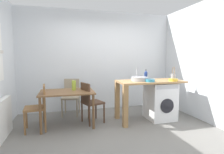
{
  "coord_description": "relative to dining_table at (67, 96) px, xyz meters",
  "views": [
    {
      "loc": [
        -0.96,
        -3.26,
        1.43
      ],
      "look_at": [
        0.05,
        0.45,
        1.03
      ],
      "focal_mm": 29.18,
      "sensor_mm": 36.0,
      "label": 1
    }
  ],
  "objects": [
    {
      "name": "tap",
      "position": [
        1.59,
        0.05,
        0.42
      ],
      "size": [
        0.02,
        0.02,
        0.28
      ],
      "primitive_type": "cylinder",
      "color": "#B2B2B7",
      "rests_on": "kitchen_counter"
    },
    {
      "name": "utensil_crock",
      "position": [
        2.48,
        -0.08,
        0.35
      ],
      "size": [
        0.11,
        0.11,
        0.3
      ],
      "color": "gray",
      "rests_on": "kitchen_counter"
    },
    {
      "name": "scissors",
      "position": [
        1.8,
        -0.23,
        0.28
      ],
      "size": [
        0.15,
        0.06,
        0.01
      ],
      "color": "#B2B2B7",
      "rests_on": "kitchen_counter"
    },
    {
      "name": "kitchen_counter",
      "position": [
        1.64,
        -0.13,
        0.12
      ],
      "size": [
        1.5,
        0.68,
        0.92
      ],
      "color": "tan",
      "rests_on": "ground_plane"
    },
    {
      "name": "colander",
      "position": [
        2.3,
        -0.35,
        0.31
      ],
      "size": [
        0.2,
        0.2,
        0.06
      ],
      "color": "gold",
      "rests_on": "kitchen_counter"
    },
    {
      "name": "mixing_bowl",
      "position": [
        1.74,
        -0.33,
        0.31
      ],
      "size": [
        0.21,
        0.21,
        0.06
      ],
      "color": "teal",
      "rests_on": "kitchen_counter"
    },
    {
      "name": "washing_machine",
      "position": [
        2.11,
        -0.13,
        -0.21
      ],
      "size": [
        0.6,
        0.61,
        0.86
      ],
      "color": "white",
      "rests_on": "ground_plane"
    },
    {
      "name": "sink_basin",
      "position": [
        1.59,
        -0.13,
        0.32
      ],
      "size": [
        0.38,
        0.38,
        0.09
      ],
      "primitive_type": "cylinder",
      "color": "#9EA0A5",
      "rests_on": "kitchen_counter"
    },
    {
      "name": "wall_back",
      "position": [
        0.89,
        1.15,
        0.71
      ],
      "size": [
        4.6,
        0.1,
        2.7
      ],
      "primitive_type": "cube",
      "color": "silver",
      "rests_on": "ground_plane"
    },
    {
      "name": "vase",
      "position": [
        0.15,
        0.1,
        0.2
      ],
      "size": [
        0.09,
        0.09,
        0.21
      ],
      "primitive_type": "cylinder",
      "color": "#A8C63D",
      "rests_on": "dining_table"
    },
    {
      "name": "chair_spare_by_wall",
      "position": [
        0.12,
        0.77,
        -0.14
      ],
      "size": [
        0.48,
        0.48,
        0.9
      ],
      "rotation": [
        0.0,
        0.0,
        2.91
      ],
      "color": "gray",
      "rests_on": "ground_plane"
    },
    {
      "name": "chair_person_seat",
      "position": [
        -0.55,
        -0.09,
        -0.14
      ],
      "size": [
        0.43,
        0.43,
        0.9
      ],
      "rotation": [
        0.0,
        0.0,
        1.66
      ],
      "color": "olive",
      "rests_on": "ground_plane"
    },
    {
      "name": "radiator",
      "position": [
        -1.13,
        -0.3,
        -0.29
      ],
      "size": [
        0.1,
        0.8,
        0.7
      ],
      "primitive_type": "cube",
      "color": "white",
      "rests_on": "ground_plane"
    },
    {
      "name": "wall_counter_side",
      "position": [
        3.04,
        -0.6,
        0.71
      ],
      "size": [
        0.1,
        3.8,
        2.7
      ],
      "primitive_type": "cube",
      "color": "silver",
      "rests_on": "ground_plane"
    },
    {
      "name": "dining_table",
      "position": [
        0.0,
        0.0,
        0.0
      ],
      "size": [
        1.1,
        0.76,
        0.74
      ],
      "color": "brown",
      "rests_on": "ground_plane"
    },
    {
      "name": "chair_opposite",
      "position": [
        0.48,
        0.02,
        -0.14
      ],
      "size": [
        0.51,
        0.51,
        0.9
      ],
      "rotation": [
        0.0,
        0.0,
        -1.23
      ],
      "color": "#4C3323",
      "rests_on": "ground_plane"
    },
    {
      "name": "bottle_tall_green",
      "position": [
        1.84,
        0.09,
        0.38
      ],
      "size": [
        0.08,
        0.08,
        0.24
      ],
      "color": "navy",
      "rests_on": "kitchen_counter"
    },
    {
      "name": "ground_plane",
      "position": [
        0.89,
        -0.6,
        -0.64
      ],
      "size": [
        5.46,
        5.46,
        0.0
      ],
      "primitive_type": "plane",
      "color": "slate"
    }
  ]
}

